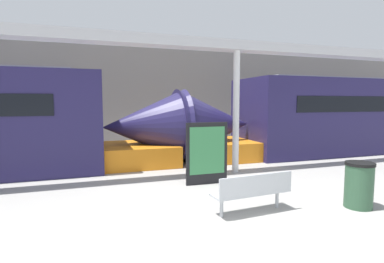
# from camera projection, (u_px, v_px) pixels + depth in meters

# --- Properties ---
(ground_plane) EXTENTS (60.00, 60.00, 0.00)m
(ground_plane) POSITION_uv_depth(u_px,v_px,m) (249.00, 253.00, 4.32)
(ground_plane) COLOR #9E9B96
(station_wall) EXTENTS (56.00, 0.20, 5.00)m
(station_wall) POSITION_uv_depth(u_px,v_px,m) (133.00, 96.00, 15.72)
(station_wall) COLOR gray
(station_wall) RESTS_ON ground_plane
(train_left) EXTENTS (18.67, 2.93, 3.20)m
(train_left) POSITION_uv_depth(u_px,v_px,m) (373.00, 116.00, 13.85)
(train_left) COLOR #231E4C
(train_left) RESTS_ON ground_plane
(bench_near) EXTENTS (1.66, 0.58, 0.80)m
(bench_near) POSITION_uv_depth(u_px,v_px,m) (253.00, 190.00, 5.80)
(bench_near) COLOR #ADB2B7
(bench_near) RESTS_ON ground_plane
(trash_bin) EXTENTS (0.57, 0.57, 0.94)m
(trash_bin) POSITION_uv_depth(u_px,v_px,m) (359.00, 185.00, 6.14)
(trash_bin) COLOR #2D5138
(trash_bin) RESTS_ON ground_plane
(poster_board) EXTENTS (1.15, 0.07, 1.64)m
(poster_board) POSITION_uv_depth(u_px,v_px,m) (207.00, 153.00, 7.88)
(poster_board) COLOR black
(poster_board) RESTS_ON ground_plane
(support_column_near) EXTENTS (0.20, 0.20, 3.70)m
(support_column_near) POSITION_uv_depth(u_px,v_px,m) (236.00, 113.00, 9.17)
(support_column_near) COLOR silver
(support_column_near) RESTS_ON ground_plane
(canopy_beam) EXTENTS (28.00, 0.60, 0.28)m
(canopy_beam) POSITION_uv_depth(u_px,v_px,m) (237.00, 46.00, 8.97)
(canopy_beam) COLOR #B7B7BC
(canopy_beam) RESTS_ON support_column_near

